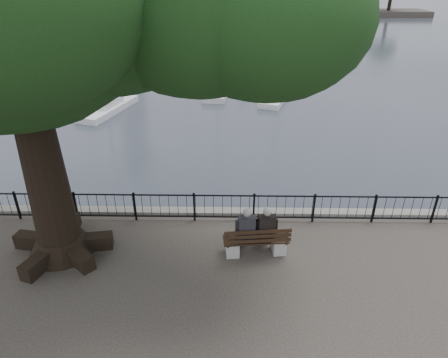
{
  "coord_description": "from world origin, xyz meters",
  "views": [
    {
      "loc": [
        0.2,
        -8.87,
        7.61
      ],
      "look_at": [
        0.0,
        2.5,
        1.6
      ],
      "focal_mm": 32.0,
      "sensor_mm": 36.0,
      "label": 1
    }
  ],
  "objects_px": {
    "person_right": "(265,230)",
    "lion_monument": "(244,20)",
    "person_left": "(246,231)",
    "bench": "(256,244)"
  },
  "relations": [
    {
      "from": "person_right",
      "to": "lion_monument",
      "type": "bearing_deg",
      "value": 89.12
    },
    {
      "from": "lion_monument",
      "to": "person_right",
      "type": "bearing_deg",
      "value": -90.88
    },
    {
      "from": "person_right",
      "to": "person_left",
      "type": "bearing_deg",
      "value": -174.21
    },
    {
      "from": "bench",
      "to": "lion_monument",
      "type": "relative_size",
      "value": 0.22
    },
    {
      "from": "person_left",
      "to": "person_right",
      "type": "height_order",
      "value": "same"
    },
    {
      "from": "person_right",
      "to": "lion_monument",
      "type": "height_order",
      "value": "lion_monument"
    },
    {
      "from": "bench",
      "to": "person_right",
      "type": "xyz_separation_m",
      "value": [
        0.26,
        0.14,
        0.39
      ]
    },
    {
      "from": "person_right",
      "to": "lion_monument",
      "type": "xyz_separation_m",
      "value": [
        0.75,
        49.05,
        0.56
      ]
    },
    {
      "from": "person_left",
      "to": "lion_monument",
      "type": "height_order",
      "value": "lion_monument"
    },
    {
      "from": "person_left",
      "to": "lion_monument",
      "type": "relative_size",
      "value": 0.18
    }
  ]
}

